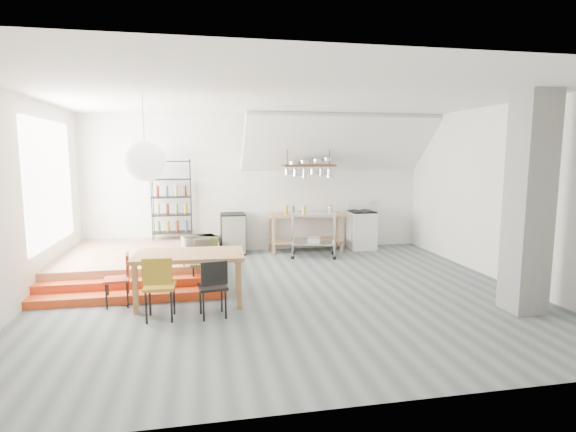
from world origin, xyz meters
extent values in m
plane|color=#525D5F|center=(0.00, 0.00, 0.00)|extent=(8.00, 8.00, 0.00)
cube|color=silver|center=(0.00, 3.50, 1.60)|extent=(8.00, 0.04, 3.20)
cube|color=silver|center=(-4.00, 0.00, 1.60)|extent=(0.04, 7.00, 3.20)
cube|color=silver|center=(4.00, 0.00, 1.60)|extent=(0.04, 7.00, 3.20)
cube|color=white|center=(0.00, 0.00, 3.20)|extent=(8.00, 7.00, 0.02)
cube|color=white|center=(1.80, 2.90, 2.55)|extent=(4.40, 1.44, 1.32)
cube|color=white|center=(-3.98, 1.50, 1.80)|extent=(0.02, 2.50, 2.20)
cube|color=#906648|center=(-2.50, 2.00, 0.20)|extent=(3.00, 3.00, 0.40)
cube|color=#CA4117|center=(-2.50, 0.05, 0.07)|extent=(3.00, 0.35, 0.13)
cube|color=#CA4117|center=(-2.50, 0.40, 0.13)|extent=(3.00, 0.35, 0.27)
cube|color=gray|center=(3.30, -1.50, 1.60)|extent=(0.50, 0.50, 3.20)
cube|color=#906648|center=(1.10, 3.15, 0.88)|extent=(1.80, 0.60, 0.06)
cube|color=#906648|center=(1.10, 3.15, 0.25)|extent=(1.70, 0.55, 0.04)
cube|color=#906648|center=(1.92, 3.37, 0.43)|extent=(0.06, 0.06, 0.86)
cube|color=#906648|center=(0.28, 3.37, 0.43)|extent=(0.06, 0.06, 0.86)
cube|color=#906648|center=(1.92, 2.93, 0.43)|extent=(0.06, 0.06, 0.86)
cube|color=#906648|center=(0.28, 2.93, 0.43)|extent=(0.06, 0.06, 0.86)
cube|color=white|center=(2.50, 3.15, 0.45)|extent=(0.60, 0.60, 0.90)
cube|color=black|center=(2.50, 3.15, 0.92)|extent=(0.58, 0.58, 0.03)
cube|color=white|center=(2.50, 3.43, 1.05)|extent=(0.60, 0.05, 0.25)
cylinder|color=black|center=(2.64, 3.29, 0.94)|extent=(0.18, 0.18, 0.02)
cylinder|color=black|center=(2.36, 3.29, 0.94)|extent=(0.18, 0.18, 0.02)
cylinder|color=black|center=(2.64, 3.01, 0.94)|extent=(0.18, 0.18, 0.02)
cylinder|color=black|center=(2.36, 3.01, 0.94)|extent=(0.18, 0.18, 0.02)
cube|color=#392217|center=(1.10, 2.95, 2.05)|extent=(1.20, 0.50, 0.05)
cylinder|color=black|center=(0.60, 2.95, 2.62)|extent=(0.02, 0.02, 1.15)
cylinder|color=black|center=(1.60, 2.95, 2.62)|extent=(0.02, 0.02, 1.15)
cylinder|color=silver|center=(0.60, 2.90, 1.91)|extent=(0.16, 0.16, 0.12)
cylinder|color=silver|center=(0.80, 2.90, 1.89)|extent=(0.20, 0.20, 0.16)
cylinder|color=silver|center=(1.00, 2.90, 1.87)|extent=(0.16, 0.16, 0.20)
cylinder|color=silver|center=(1.20, 2.90, 1.91)|extent=(0.20, 0.20, 0.12)
cylinder|color=silver|center=(1.40, 2.90, 1.89)|extent=(0.16, 0.16, 0.16)
cylinder|color=silver|center=(1.60, 2.90, 1.87)|extent=(0.20, 0.20, 0.20)
cylinder|color=black|center=(-1.58, 3.38, 1.30)|extent=(0.02, 0.02, 1.80)
cylinder|color=black|center=(-2.42, 3.38, 1.30)|extent=(0.02, 0.02, 1.80)
cylinder|color=black|center=(-1.58, 3.02, 1.30)|extent=(0.02, 0.02, 1.80)
cylinder|color=black|center=(-2.42, 3.02, 1.30)|extent=(0.02, 0.02, 1.80)
cube|color=black|center=(-2.00, 3.20, 0.55)|extent=(0.88, 0.38, 0.02)
cube|color=black|center=(-2.00, 3.20, 0.95)|extent=(0.88, 0.38, 0.02)
cube|color=black|center=(-2.00, 3.20, 1.35)|extent=(0.88, 0.38, 0.02)
cube|color=black|center=(-2.00, 3.20, 1.75)|extent=(0.88, 0.38, 0.02)
cube|color=black|center=(-2.00, 3.20, 2.15)|extent=(0.88, 0.38, 0.03)
cylinder|color=#397C31|center=(-2.00, 3.20, 0.69)|extent=(0.07, 0.07, 0.24)
cylinder|color=#886016|center=(-2.00, 3.20, 1.09)|extent=(0.07, 0.07, 0.24)
cylinder|color=maroon|center=(-2.00, 3.20, 1.49)|extent=(0.07, 0.07, 0.24)
cube|color=#906648|center=(-1.40, 0.75, 0.55)|extent=(0.60, 0.40, 0.03)
cylinder|color=black|center=(-1.13, 0.92, 0.47)|extent=(0.02, 0.02, 0.13)
cylinder|color=black|center=(-1.67, 0.92, 0.47)|extent=(0.02, 0.02, 0.13)
cylinder|color=black|center=(-1.13, 0.58, 0.47)|extent=(0.02, 0.02, 0.13)
cylinder|color=black|center=(-1.67, 0.58, 0.47)|extent=(0.02, 0.02, 0.13)
sphere|color=white|center=(-2.15, -0.17, 2.20)|extent=(0.60, 0.60, 0.60)
cube|color=#915D34|center=(-1.55, -0.20, 0.76)|extent=(1.70, 1.01, 0.06)
cube|color=#915D34|center=(-0.79, 0.16, 0.36)|extent=(0.08, 0.08, 0.73)
cube|color=#915D34|center=(-2.28, 0.23, 0.36)|extent=(0.08, 0.08, 0.73)
cube|color=#915D34|center=(-0.82, -0.63, 0.36)|extent=(0.08, 0.08, 0.73)
cube|color=#915D34|center=(-2.32, -0.56, 0.36)|extent=(0.08, 0.08, 0.73)
cube|color=#A37E1C|center=(-1.95, -0.86, 0.47)|extent=(0.44, 0.44, 0.04)
cube|color=#A37E1C|center=(-1.96, -1.05, 0.73)|extent=(0.40, 0.06, 0.37)
cylinder|color=black|center=(-2.12, -1.02, 0.23)|extent=(0.03, 0.03, 0.46)
cylinder|color=black|center=(-1.79, -1.03, 0.23)|extent=(0.03, 0.03, 0.46)
cylinder|color=black|center=(-2.11, -0.68, 0.23)|extent=(0.03, 0.03, 0.46)
cylinder|color=black|center=(-1.77, -0.70, 0.23)|extent=(0.03, 0.03, 0.46)
cube|color=black|center=(-1.22, -0.89, 0.43)|extent=(0.43, 0.43, 0.04)
cube|color=black|center=(-1.20, -1.06, 0.68)|extent=(0.37, 0.09, 0.34)
cylinder|color=black|center=(-1.35, -1.07, 0.21)|extent=(0.03, 0.03, 0.42)
cylinder|color=black|center=(-1.05, -1.02, 0.21)|extent=(0.03, 0.03, 0.42)
cylinder|color=black|center=(-1.40, -0.76, 0.21)|extent=(0.03, 0.03, 0.42)
cylinder|color=black|center=(-1.09, -0.72, 0.21)|extent=(0.03, 0.03, 0.42)
cube|color=#5B6730|center=(-1.31, 0.46, 0.45)|extent=(0.49, 0.49, 0.04)
cube|color=#5B6730|center=(-1.27, 0.64, 0.70)|extent=(0.38, 0.13, 0.35)
cylinder|color=black|center=(-1.12, 0.58, 0.22)|extent=(0.03, 0.03, 0.44)
cylinder|color=black|center=(-1.43, 0.66, 0.22)|extent=(0.03, 0.03, 0.44)
cylinder|color=black|center=(-1.20, 0.27, 0.22)|extent=(0.03, 0.03, 0.44)
cylinder|color=black|center=(-1.51, 0.35, 0.22)|extent=(0.03, 0.03, 0.44)
cube|color=#AC2718|center=(-2.64, -0.15, 0.41)|extent=(0.41, 0.41, 0.04)
cube|color=#AC2718|center=(-2.48, -0.13, 0.64)|extent=(0.08, 0.35, 0.32)
cylinder|color=black|center=(-2.48, -0.28, 0.20)|extent=(0.03, 0.03, 0.41)
cylinder|color=black|center=(-2.51, 0.01, 0.20)|extent=(0.03, 0.03, 0.41)
cylinder|color=black|center=(-2.77, -0.31, 0.20)|extent=(0.03, 0.03, 0.41)
cylinder|color=black|center=(-2.80, -0.02, 0.20)|extent=(0.03, 0.03, 0.41)
cube|color=silver|center=(1.11, 2.47, 0.97)|extent=(1.10, 0.77, 0.04)
cube|color=silver|center=(1.11, 2.47, 0.33)|extent=(1.10, 0.77, 0.03)
cylinder|color=silver|center=(1.62, 2.59, 0.50)|extent=(0.03, 0.03, 0.95)
sphere|color=black|center=(1.62, 2.59, 0.04)|extent=(0.09, 0.09, 0.09)
cylinder|color=silver|center=(0.72, 2.82, 0.50)|extent=(0.03, 0.03, 0.95)
sphere|color=black|center=(0.72, 2.82, 0.04)|extent=(0.09, 0.09, 0.09)
cylinder|color=silver|center=(1.50, 2.12, 0.50)|extent=(0.03, 0.03, 0.95)
sphere|color=black|center=(1.50, 2.12, 0.04)|extent=(0.09, 0.09, 0.09)
cylinder|color=silver|center=(0.60, 2.35, 0.50)|extent=(0.03, 0.03, 0.95)
sphere|color=black|center=(0.60, 2.35, 0.04)|extent=(0.09, 0.09, 0.09)
cube|color=black|center=(-0.64, 3.20, 0.47)|extent=(0.56, 0.56, 0.95)
imported|color=beige|center=(-1.40, 0.75, 0.72)|extent=(0.65, 0.52, 0.31)
imported|color=silver|center=(0.94, 3.10, 0.94)|extent=(0.28, 0.28, 0.05)
camera|label=1|loc=(-1.35, -7.16, 2.30)|focal=28.00mm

